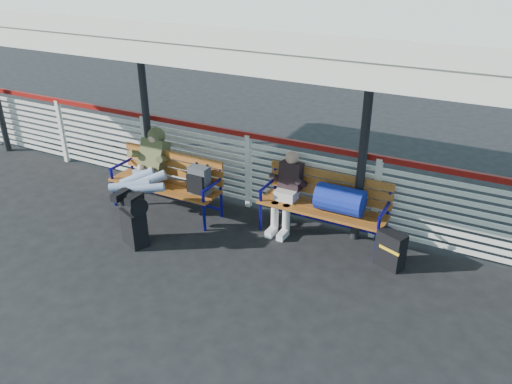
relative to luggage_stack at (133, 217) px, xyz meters
The scene contains 9 objects.
ground 0.96m from the luggage_stack, 11.48° to the right, with size 60.00×60.00×0.00m, color black.
fence 1.94m from the luggage_stack, 64.06° to the left, with size 12.08×0.08×1.24m.
canopy 2.84m from the luggage_stack, 39.63° to the left, with size 12.60×3.60×3.16m.
luggage_stack is the anchor object (origin of this frame).
bench_left 1.05m from the luggage_stack, 91.99° to the left, with size 1.80×0.56×0.92m.
bench_right 2.74m from the luggage_stack, 30.99° to the left, with size 1.80×0.56×0.92m.
traveler_man 0.81m from the luggage_stack, 116.70° to the left, with size 0.94×1.64×0.77m.
companion_person 2.17m from the luggage_stack, 40.24° to the left, with size 0.32×0.66×1.15m.
suitcase_side 3.44m from the luggage_stack, 18.87° to the left, with size 0.40×0.33×0.49m.
Camera 1 is at (3.42, -4.28, 3.69)m, focal length 35.00 mm.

